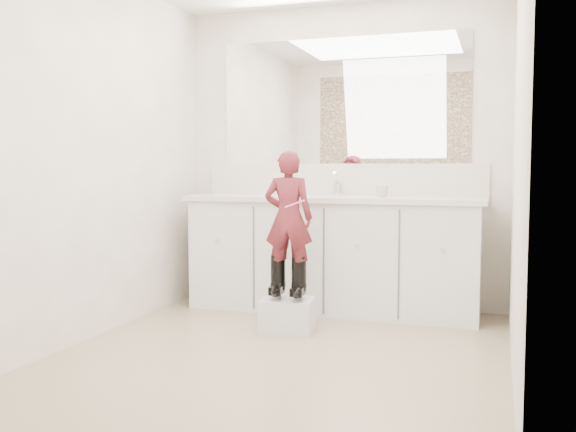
% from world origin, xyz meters
% --- Properties ---
extents(floor, '(3.00, 3.00, 0.00)m').
position_xyz_m(floor, '(0.00, 0.00, 0.00)').
color(floor, '#8D785C').
rests_on(floor, ground).
extents(wall_back, '(2.60, 0.00, 2.60)m').
position_xyz_m(wall_back, '(0.00, 1.50, 1.20)').
color(wall_back, beige).
rests_on(wall_back, floor).
extents(wall_front, '(2.60, 0.00, 2.60)m').
position_xyz_m(wall_front, '(0.00, -1.50, 1.20)').
color(wall_front, beige).
rests_on(wall_front, floor).
extents(wall_left, '(0.00, 3.00, 3.00)m').
position_xyz_m(wall_left, '(-1.30, 0.00, 1.20)').
color(wall_left, beige).
rests_on(wall_left, floor).
extents(wall_right, '(0.00, 3.00, 3.00)m').
position_xyz_m(wall_right, '(1.30, 0.00, 1.20)').
color(wall_right, beige).
rests_on(wall_right, floor).
extents(vanity_cabinet, '(2.20, 0.55, 0.85)m').
position_xyz_m(vanity_cabinet, '(0.00, 1.23, 0.42)').
color(vanity_cabinet, silver).
rests_on(vanity_cabinet, floor).
extents(countertop, '(2.28, 0.58, 0.04)m').
position_xyz_m(countertop, '(0.00, 1.21, 0.87)').
color(countertop, beige).
rests_on(countertop, vanity_cabinet).
extents(backsplash, '(2.28, 0.03, 0.25)m').
position_xyz_m(backsplash, '(0.00, 1.49, 1.02)').
color(backsplash, beige).
rests_on(backsplash, countertop).
extents(mirror, '(2.00, 0.02, 1.00)m').
position_xyz_m(mirror, '(0.00, 1.49, 1.64)').
color(mirror, white).
rests_on(mirror, wall_back).
extents(dot_panel, '(2.00, 0.01, 1.20)m').
position_xyz_m(dot_panel, '(0.00, -1.49, 1.65)').
color(dot_panel, '#472819').
rests_on(dot_panel, wall_front).
extents(faucet, '(0.08, 0.08, 0.10)m').
position_xyz_m(faucet, '(0.00, 1.38, 0.94)').
color(faucet, silver).
rests_on(faucet, countertop).
extents(cup, '(0.11, 0.11, 0.09)m').
position_xyz_m(cup, '(0.39, 1.16, 0.94)').
color(cup, beige).
rests_on(cup, countertop).
extents(soap_bottle, '(0.11, 0.11, 0.21)m').
position_xyz_m(soap_bottle, '(-0.33, 1.20, 1.00)').
color(soap_bottle, beige).
rests_on(soap_bottle, countertop).
extents(step_stool, '(0.38, 0.33, 0.22)m').
position_xyz_m(step_stool, '(-0.14, 0.51, 0.11)').
color(step_stool, silver).
rests_on(step_stool, floor).
extents(boot_left, '(0.13, 0.20, 0.29)m').
position_xyz_m(boot_left, '(-0.21, 0.53, 0.37)').
color(boot_left, black).
rests_on(boot_left, step_stool).
extents(boot_right, '(0.13, 0.20, 0.29)m').
position_xyz_m(boot_right, '(-0.06, 0.53, 0.37)').
color(boot_right, black).
rests_on(boot_right, step_stool).
extents(toddler, '(0.35, 0.25, 0.90)m').
position_xyz_m(toddler, '(-0.14, 0.53, 0.77)').
color(toddler, '#A93440').
rests_on(toddler, step_stool).
extents(toothbrush, '(0.14, 0.03, 0.06)m').
position_xyz_m(toothbrush, '(-0.07, 0.45, 0.87)').
color(toothbrush, pink).
rests_on(toothbrush, toddler).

